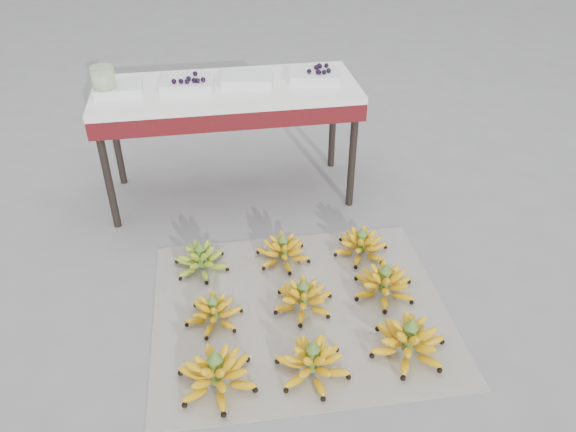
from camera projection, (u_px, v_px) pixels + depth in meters
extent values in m
plane|color=slate|center=(277.00, 302.00, 2.46)|extent=(60.00, 60.00, 0.00)
cube|color=white|center=(300.00, 310.00, 2.42)|extent=(1.27, 1.07, 0.01)
ellipsoid|color=yellow|center=(217.00, 377.00, 2.06)|extent=(0.40, 0.40, 0.09)
ellipsoid|color=yellow|center=(216.00, 370.00, 2.04)|extent=(0.28, 0.28, 0.07)
ellipsoid|color=yellow|center=(215.00, 363.00, 2.02)|extent=(0.18, 0.18, 0.06)
cylinder|color=#4C7128|center=(216.00, 370.00, 2.04)|extent=(0.05, 0.05, 0.12)
cone|color=#4C7128|center=(214.00, 355.00, 2.00)|extent=(0.06, 0.06, 0.04)
ellipsoid|color=yellow|center=(312.00, 365.00, 2.11)|extent=(0.38, 0.38, 0.08)
ellipsoid|color=yellow|center=(313.00, 359.00, 2.09)|extent=(0.26, 0.26, 0.06)
ellipsoid|color=yellow|center=(313.00, 352.00, 2.07)|extent=(0.17, 0.17, 0.05)
cylinder|color=#4C7128|center=(313.00, 359.00, 2.09)|extent=(0.05, 0.05, 0.12)
cone|color=#4C7128|center=(313.00, 345.00, 2.05)|extent=(0.05, 0.05, 0.04)
ellipsoid|color=yellow|center=(408.00, 344.00, 2.19)|extent=(0.31, 0.31, 0.09)
ellipsoid|color=yellow|center=(409.00, 337.00, 2.17)|extent=(0.22, 0.22, 0.07)
ellipsoid|color=yellow|center=(411.00, 331.00, 2.15)|extent=(0.14, 0.14, 0.06)
cylinder|color=#4C7128|center=(409.00, 337.00, 2.17)|extent=(0.05, 0.05, 0.12)
cone|color=#4C7128|center=(412.00, 323.00, 2.13)|extent=(0.06, 0.06, 0.04)
ellipsoid|color=yellow|center=(214.00, 315.00, 2.34)|extent=(0.27, 0.27, 0.07)
ellipsoid|color=yellow|center=(213.00, 309.00, 2.32)|extent=(0.19, 0.19, 0.05)
ellipsoid|color=yellow|center=(213.00, 304.00, 2.31)|extent=(0.12, 0.12, 0.04)
cylinder|color=#4C7128|center=(213.00, 309.00, 2.32)|extent=(0.04, 0.04, 0.10)
cone|color=#4C7128|center=(212.00, 298.00, 2.29)|extent=(0.05, 0.05, 0.04)
ellipsoid|color=yellow|center=(303.00, 301.00, 2.41)|extent=(0.28, 0.28, 0.08)
ellipsoid|color=yellow|center=(303.00, 295.00, 2.39)|extent=(0.20, 0.20, 0.06)
ellipsoid|color=yellow|center=(304.00, 289.00, 2.37)|extent=(0.13, 0.13, 0.05)
cylinder|color=#4C7128|center=(303.00, 295.00, 2.39)|extent=(0.04, 0.04, 0.11)
cone|color=#4C7128|center=(304.00, 283.00, 2.35)|extent=(0.05, 0.05, 0.04)
ellipsoid|color=yellow|center=(384.00, 286.00, 2.48)|extent=(0.29, 0.29, 0.08)
ellipsoid|color=yellow|center=(384.00, 280.00, 2.46)|extent=(0.20, 0.20, 0.06)
ellipsoid|color=yellow|center=(385.00, 274.00, 2.44)|extent=(0.13, 0.13, 0.05)
cylinder|color=#4C7128|center=(384.00, 280.00, 2.46)|extent=(0.05, 0.05, 0.11)
cone|color=#4C7128|center=(386.00, 267.00, 2.41)|extent=(0.05, 0.05, 0.04)
ellipsoid|color=#628F1A|center=(201.00, 262.00, 2.62)|extent=(0.34, 0.34, 0.08)
ellipsoid|color=#628F1A|center=(201.00, 257.00, 2.60)|extent=(0.24, 0.24, 0.06)
ellipsoid|color=#628F1A|center=(200.00, 251.00, 2.58)|extent=(0.16, 0.16, 0.05)
cylinder|color=#4C7128|center=(201.00, 257.00, 2.60)|extent=(0.04, 0.04, 0.10)
cone|color=#4C7128|center=(199.00, 245.00, 2.56)|extent=(0.05, 0.05, 0.04)
ellipsoid|color=yellow|center=(283.00, 254.00, 2.67)|extent=(0.33, 0.33, 0.08)
ellipsoid|color=yellow|center=(283.00, 248.00, 2.65)|extent=(0.23, 0.23, 0.06)
ellipsoid|color=yellow|center=(283.00, 243.00, 2.64)|extent=(0.15, 0.15, 0.05)
cylinder|color=#4C7128|center=(283.00, 248.00, 2.65)|extent=(0.04, 0.04, 0.10)
cone|color=#4C7128|center=(283.00, 237.00, 2.62)|extent=(0.05, 0.05, 0.04)
ellipsoid|color=yellow|center=(361.00, 248.00, 2.71)|extent=(0.27, 0.27, 0.08)
ellipsoid|color=yellow|center=(361.00, 242.00, 2.69)|extent=(0.19, 0.19, 0.06)
ellipsoid|color=yellow|center=(362.00, 237.00, 2.67)|extent=(0.12, 0.12, 0.05)
cylinder|color=#4C7128|center=(361.00, 242.00, 2.69)|extent=(0.04, 0.04, 0.11)
cone|color=#4C7128|center=(363.00, 231.00, 2.65)|extent=(0.05, 0.05, 0.04)
cylinder|color=black|center=(108.00, 176.00, 2.77)|extent=(0.04, 0.04, 0.61)
cylinder|color=black|center=(352.00, 156.00, 2.94)|extent=(0.04, 0.04, 0.61)
cylinder|color=black|center=(115.00, 136.00, 3.13)|extent=(0.04, 0.04, 0.61)
cylinder|color=black|center=(333.00, 120.00, 3.30)|extent=(0.04, 0.04, 0.61)
cube|color=#5D1117|center=(227.00, 101.00, 2.89)|extent=(1.34, 0.53, 0.09)
cube|color=white|center=(226.00, 89.00, 2.85)|extent=(1.34, 0.53, 0.04)
cube|color=silver|center=(119.00, 89.00, 2.76)|extent=(0.23, 0.17, 0.04)
cube|color=silver|center=(188.00, 84.00, 2.81)|extent=(0.28, 0.22, 0.04)
sphere|color=black|center=(187.00, 81.00, 2.74)|extent=(0.03, 0.03, 0.03)
sphere|color=black|center=(203.00, 80.00, 2.76)|extent=(0.03, 0.03, 0.03)
sphere|color=black|center=(194.00, 80.00, 2.76)|extent=(0.03, 0.03, 0.03)
sphere|color=black|center=(195.00, 74.00, 2.83)|extent=(0.03, 0.03, 0.03)
sphere|color=black|center=(181.00, 81.00, 2.75)|extent=(0.03, 0.03, 0.03)
sphere|color=black|center=(189.00, 78.00, 2.78)|extent=(0.03, 0.03, 0.03)
sphere|color=black|center=(197.00, 80.00, 2.75)|extent=(0.03, 0.03, 0.03)
sphere|color=black|center=(174.00, 81.00, 2.74)|extent=(0.03, 0.03, 0.03)
cube|color=silver|center=(247.00, 79.00, 2.87)|extent=(0.28, 0.22, 0.04)
cube|color=silver|center=(315.00, 76.00, 2.90)|extent=(0.29, 0.23, 0.04)
sphere|color=black|center=(309.00, 71.00, 2.86)|extent=(0.02, 0.02, 0.02)
sphere|color=black|center=(320.00, 66.00, 2.92)|extent=(0.02, 0.02, 0.02)
sphere|color=black|center=(319.00, 72.00, 2.85)|extent=(0.02, 0.02, 0.02)
sphere|color=black|center=(316.00, 67.00, 2.91)|extent=(0.02, 0.02, 0.02)
sphere|color=black|center=(324.00, 72.00, 2.85)|extent=(0.02, 0.02, 0.02)
sphere|color=black|center=(329.00, 71.00, 2.87)|extent=(0.02, 0.02, 0.02)
sphere|color=black|center=(318.00, 72.00, 2.86)|extent=(0.02, 0.02, 0.02)
sphere|color=black|center=(326.00, 65.00, 2.93)|extent=(0.02, 0.02, 0.02)
sphere|color=black|center=(319.00, 65.00, 2.93)|extent=(0.02, 0.02, 0.02)
sphere|color=black|center=(317.00, 67.00, 2.91)|extent=(0.02, 0.02, 0.02)
cylinder|color=#D1EEBE|center=(104.00, 81.00, 2.70)|extent=(0.11, 0.11, 0.14)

